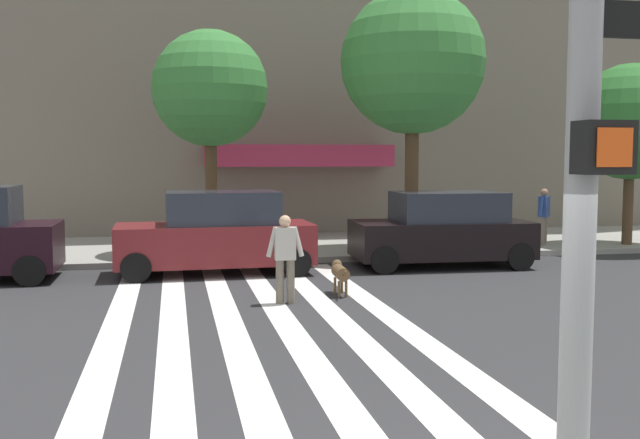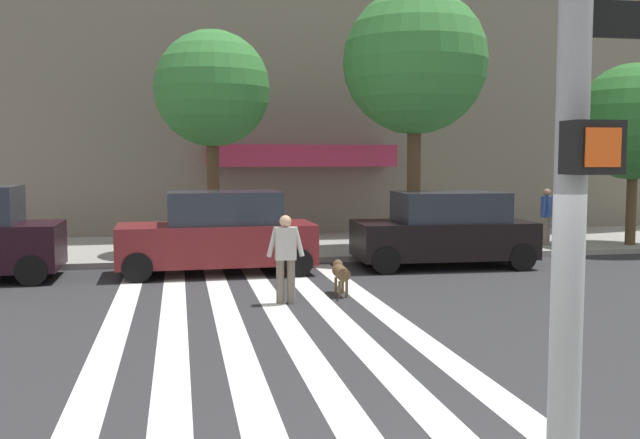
{
  "view_description": "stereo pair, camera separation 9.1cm",
  "coord_description": "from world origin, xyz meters",
  "px_view_note": "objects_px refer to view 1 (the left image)",
  "views": [
    {
      "loc": [
        -2.09,
        -4.37,
        2.7
      ],
      "look_at": [
        0.34,
        7.51,
        1.65
      ],
      "focal_mm": 40.39,
      "sensor_mm": 36.0,
      "label": 1
    },
    {
      "loc": [
        -2.0,
        -4.39,
        2.7
      ],
      "look_at": [
        0.34,
        7.51,
        1.65
      ],
      "focal_mm": 40.39,
      "sensor_mm": 36.0,
      "label": 2
    }
  ],
  "objects_px": {
    "parked_car_behind_first": "(217,234)",
    "pedestrian_bystander": "(544,213)",
    "street_tree_middle": "(413,63)",
    "pedestrian_dog_walker": "(285,254)",
    "parked_car_third_in_line": "(443,230)",
    "traffic_light_pole": "(593,3)",
    "dog_on_leash": "(340,272)",
    "street_tree_further": "(631,122)",
    "street_tree_nearest": "(210,90)"
  },
  "relations": [
    {
      "from": "pedestrian_dog_walker",
      "to": "dog_on_leash",
      "type": "bearing_deg",
      "value": 27.78
    },
    {
      "from": "parked_car_behind_first",
      "to": "pedestrian_bystander",
      "type": "bearing_deg",
      "value": 14.35
    },
    {
      "from": "pedestrian_bystander",
      "to": "parked_car_third_in_line",
      "type": "bearing_deg",
      "value": -148.85
    },
    {
      "from": "street_tree_middle",
      "to": "traffic_light_pole",
      "type": "bearing_deg",
      "value": -105.4
    },
    {
      "from": "parked_car_third_in_line",
      "to": "pedestrian_dog_walker",
      "type": "bearing_deg",
      "value": -140.66
    },
    {
      "from": "parked_car_behind_first",
      "to": "pedestrian_bystander",
      "type": "xyz_separation_m",
      "value": [
        9.59,
        2.45,
        0.15
      ]
    },
    {
      "from": "parked_car_behind_first",
      "to": "street_tree_middle",
      "type": "height_order",
      "value": "street_tree_middle"
    },
    {
      "from": "street_tree_middle",
      "to": "pedestrian_dog_walker",
      "type": "distance_m",
      "value": 8.59
    },
    {
      "from": "street_tree_middle",
      "to": "dog_on_leash",
      "type": "bearing_deg",
      "value": -121.54
    },
    {
      "from": "dog_on_leash",
      "to": "pedestrian_bystander",
      "type": "xyz_separation_m",
      "value": [
        7.39,
        5.53,
        0.63
      ]
    },
    {
      "from": "parked_car_behind_first",
      "to": "street_tree_further",
      "type": "bearing_deg",
      "value": 9.62
    },
    {
      "from": "traffic_light_pole",
      "to": "pedestrian_bystander",
      "type": "bearing_deg",
      "value": 61.8
    },
    {
      "from": "parked_car_behind_first",
      "to": "pedestrian_dog_walker",
      "type": "bearing_deg",
      "value": -74.53
    },
    {
      "from": "parked_car_third_in_line",
      "to": "street_tree_further",
      "type": "xyz_separation_m",
      "value": [
        6.51,
        2.04,
        2.8
      ]
    },
    {
      "from": "street_tree_middle",
      "to": "pedestrian_bystander",
      "type": "bearing_deg",
      "value": 2.89
    },
    {
      "from": "pedestrian_dog_walker",
      "to": "street_tree_middle",
      "type": "bearing_deg",
      "value": 53.18
    },
    {
      "from": "traffic_light_pole",
      "to": "street_tree_middle",
      "type": "height_order",
      "value": "street_tree_middle"
    },
    {
      "from": "street_tree_further",
      "to": "pedestrian_bystander",
      "type": "bearing_deg",
      "value": 170.4
    },
    {
      "from": "traffic_light_pole",
      "to": "pedestrian_dog_walker",
      "type": "height_order",
      "value": "traffic_light_pole"
    },
    {
      "from": "street_tree_middle",
      "to": "street_tree_further",
      "type": "relative_size",
      "value": 1.35
    },
    {
      "from": "pedestrian_dog_walker",
      "to": "parked_car_third_in_line",
      "type": "bearing_deg",
      "value": 39.34
    },
    {
      "from": "pedestrian_dog_walker",
      "to": "street_tree_nearest",
      "type": "bearing_deg",
      "value": 98.49
    },
    {
      "from": "traffic_light_pole",
      "to": "parked_car_behind_first",
      "type": "distance_m",
      "value": 13.45
    },
    {
      "from": "pedestrian_bystander",
      "to": "pedestrian_dog_walker",
      "type": "bearing_deg",
      "value": -144.34
    },
    {
      "from": "street_tree_middle",
      "to": "pedestrian_dog_walker",
      "type": "height_order",
      "value": "street_tree_middle"
    },
    {
      "from": "street_tree_middle",
      "to": "pedestrian_dog_walker",
      "type": "xyz_separation_m",
      "value": [
        -4.45,
        -5.94,
        -4.33
      ]
    },
    {
      "from": "parked_car_behind_first",
      "to": "dog_on_leash",
      "type": "height_order",
      "value": "parked_car_behind_first"
    },
    {
      "from": "parked_car_behind_first",
      "to": "street_tree_nearest",
      "type": "relative_size",
      "value": 0.76
    },
    {
      "from": "traffic_light_pole",
      "to": "parked_car_third_in_line",
      "type": "height_order",
      "value": "traffic_light_pole"
    },
    {
      "from": "parked_car_third_in_line",
      "to": "pedestrian_dog_walker",
      "type": "xyz_separation_m",
      "value": [
        -4.5,
        -3.69,
        0.02
      ]
    },
    {
      "from": "parked_car_third_in_line",
      "to": "pedestrian_dog_walker",
      "type": "relative_size",
      "value": 2.66
    },
    {
      "from": "parked_car_behind_first",
      "to": "street_tree_middle",
      "type": "bearing_deg",
      "value": 22.32
    },
    {
      "from": "street_tree_further",
      "to": "dog_on_leash",
      "type": "relative_size",
      "value": 5.13
    },
    {
      "from": "street_tree_middle",
      "to": "pedestrian_bystander",
      "type": "relative_size",
      "value": 4.33
    },
    {
      "from": "parked_car_behind_first",
      "to": "street_tree_middle",
      "type": "relative_size",
      "value": 0.64
    },
    {
      "from": "street_tree_middle",
      "to": "pedestrian_dog_walker",
      "type": "relative_size",
      "value": 4.33
    },
    {
      "from": "street_tree_middle",
      "to": "dog_on_leash",
      "type": "height_order",
      "value": "street_tree_middle"
    },
    {
      "from": "traffic_light_pole",
      "to": "pedestrian_dog_walker",
      "type": "relative_size",
      "value": 3.54
    },
    {
      "from": "traffic_light_pole",
      "to": "street_tree_nearest",
      "type": "bearing_deg",
      "value": 94.27
    },
    {
      "from": "traffic_light_pole",
      "to": "parked_car_behind_first",
      "type": "bearing_deg",
      "value": 95.37
    },
    {
      "from": "street_tree_further",
      "to": "parked_car_third_in_line",
      "type": "bearing_deg",
      "value": -162.58
    },
    {
      "from": "traffic_light_pole",
      "to": "dog_on_leash",
      "type": "height_order",
      "value": "traffic_light_pole"
    },
    {
      "from": "parked_car_behind_first",
      "to": "parked_car_third_in_line",
      "type": "distance_m",
      "value": 5.53
    },
    {
      "from": "street_tree_nearest",
      "to": "pedestrian_dog_walker",
      "type": "height_order",
      "value": "street_tree_nearest"
    },
    {
      "from": "street_tree_further",
      "to": "pedestrian_dog_walker",
      "type": "relative_size",
      "value": 3.2
    },
    {
      "from": "parked_car_third_in_line",
      "to": "street_tree_further",
      "type": "relative_size",
      "value": 0.83
    },
    {
      "from": "parked_car_behind_first",
      "to": "parked_car_third_in_line",
      "type": "height_order",
      "value": "parked_car_behind_first"
    },
    {
      "from": "traffic_light_pole",
      "to": "dog_on_leash",
      "type": "xyz_separation_m",
      "value": [
        0.97,
        10.07,
        -3.08
      ]
    },
    {
      "from": "street_tree_middle",
      "to": "parked_car_behind_first",
      "type": "bearing_deg",
      "value": -157.68
    },
    {
      "from": "traffic_light_pole",
      "to": "parked_car_third_in_line",
      "type": "distance_m",
      "value": 14.06
    }
  ]
}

